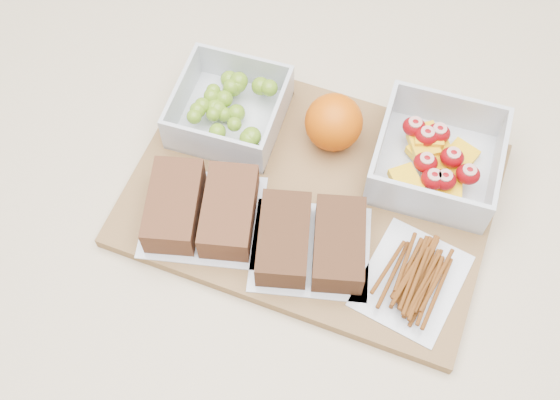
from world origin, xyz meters
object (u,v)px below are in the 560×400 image
Objects in this scene: orange at (334,122)px; sandwich_bag_left at (202,209)px; grape_container at (230,108)px; pretzel_bag at (413,276)px; cutting_board at (311,194)px; fruit_container at (436,159)px; sandwich_bag_center at (311,242)px.

orange reaches higher than sandwich_bag_left.
grape_container is 0.90× the size of pretzel_bag.
sandwich_bag_left is at bearing -84.10° from grape_container.
orange is at bearing 130.41° from pretzel_bag.
pretzel_bag is (0.25, -0.01, -0.01)m from sandwich_bag_left.
grape_container reaches higher than cutting_board.
orange is (-0.13, 0.01, 0.01)m from fruit_container.
pretzel_bag is (0.13, -0.16, -0.02)m from orange.
fruit_container is at bearing 92.38° from pretzel_bag.
pretzel_bag is (0.01, -0.15, -0.01)m from fruit_container.
fruit_container reaches higher than grape_container.
sandwich_bag_left is 0.13m from sandwich_bag_center.
sandwich_bag_center is at bearing -1.21° from sandwich_bag_left.
sandwich_bag_left is at bearing 178.79° from sandwich_bag_center.
orange is at bearing 96.16° from sandwich_bag_center.
orange is at bearing 90.94° from cutting_board.
sandwich_bag_left reaches higher than cutting_board.
cutting_board is 2.95× the size of fruit_container.
cutting_board is 5.98× the size of orange.
fruit_container is 0.91× the size of sandwich_bag_left.
orange is at bearing 52.78° from sandwich_bag_left.
sandwich_bag_left is 1.02× the size of sandwich_bag_center.
pretzel_bag is at bearing -2.02° from sandwich_bag_center.
fruit_container is at bearing 30.60° from sandwich_bag_left.
grape_container is 0.26m from fruit_container.
fruit_container is 1.00× the size of pretzel_bag.
sandwich_bag_center is (0.13, -0.00, -0.00)m from sandwich_bag_left.
fruit_container is at bearing 32.44° from cutting_board.
fruit_container is (0.13, 0.07, 0.03)m from cutting_board.
cutting_board is 0.13m from sandwich_bag_left.
grape_container is 1.83× the size of orange.
grape_container is 0.14m from sandwich_bag_left.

